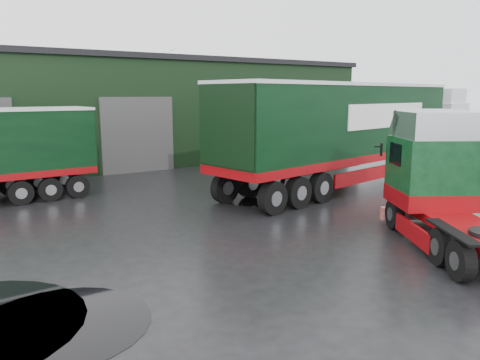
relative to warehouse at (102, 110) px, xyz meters
name	(u,v)px	position (x,y,z in m)	size (l,w,h in m)	color
ground	(261,249)	(-2.00, -20.00, -3.16)	(100.00, 100.00, 0.00)	black
warehouse	(102,110)	(0.00, 0.00, 0.00)	(32.40, 12.40, 6.30)	black
hero_tractor	(462,183)	(2.36, -23.00, -1.31)	(2.53, 5.95, 3.70)	#0C3518
lorry_right	(341,136)	(6.00, -15.00, -0.82)	(3.08, 17.77, 4.67)	silver
tree_back_b	(156,98)	(8.00, 10.00, 0.59)	(4.40, 4.40, 7.50)	black
puddle_0	(59,325)	(-7.58, -21.43, -3.15)	(3.34, 3.34, 0.01)	black
puddle_1	(256,198)	(1.56, -14.76, -3.15)	(3.08, 3.08, 0.01)	black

